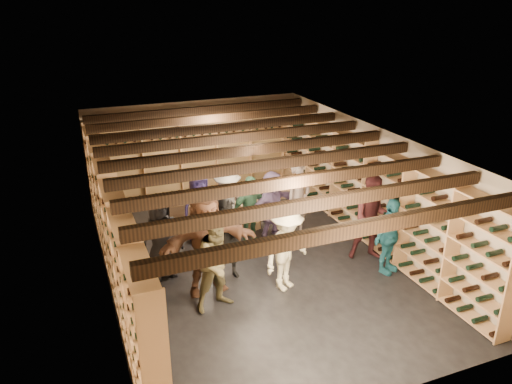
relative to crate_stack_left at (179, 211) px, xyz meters
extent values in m
plane|color=black|center=(0.98, -2.08, -0.34)|extent=(8.00, 8.00, 0.00)
cube|color=#C0AE95|center=(0.98, 1.92, 0.86)|extent=(5.50, 0.02, 2.40)
cube|color=#C0AE95|center=(0.98, -6.08, 0.86)|extent=(5.50, 0.02, 2.40)
cube|color=#C0AE95|center=(-1.77, -2.08, 0.86)|extent=(0.02, 8.00, 2.40)
cube|color=#C0AE95|center=(3.73, -2.08, 0.86)|extent=(0.02, 8.00, 2.40)
cube|color=beige|center=(0.98, -2.08, 2.06)|extent=(5.50, 8.00, 0.01)
cube|color=black|center=(0.98, -5.58, 1.92)|extent=(5.40, 0.12, 0.18)
cube|color=black|center=(0.98, -4.70, 1.92)|extent=(5.40, 0.12, 0.18)
cube|color=black|center=(0.98, -3.83, 1.92)|extent=(5.40, 0.12, 0.18)
cube|color=black|center=(0.98, -2.95, 1.92)|extent=(5.40, 0.12, 0.18)
cube|color=black|center=(0.98, -2.08, 1.92)|extent=(5.40, 0.12, 0.18)
cube|color=black|center=(0.98, -1.20, 1.92)|extent=(5.40, 0.12, 0.18)
cube|color=black|center=(0.98, -0.33, 1.92)|extent=(5.40, 0.12, 0.18)
cube|color=black|center=(0.98, 0.55, 1.92)|extent=(5.40, 0.12, 0.18)
cube|color=black|center=(0.98, 1.42, 1.92)|extent=(5.40, 0.12, 0.18)
cube|color=tan|center=(-1.59, -2.08, 0.73)|extent=(0.32, 7.50, 2.15)
cube|color=tan|center=(3.55, -2.08, 0.73)|extent=(0.32, 7.50, 2.15)
cube|color=tan|center=(0.98, 1.75, 0.73)|extent=(4.70, 0.30, 2.15)
cube|color=#A28156|center=(0.00, 0.00, -0.25)|extent=(0.55, 0.41, 0.17)
cube|color=#A28156|center=(0.00, 0.00, -0.08)|extent=(0.55, 0.41, 0.17)
cube|color=#A28156|center=(0.00, 0.00, 0.09)|extent=(0.55, 0.41, 0.17)
cube|color=#A28156|center=(0.00, 0.00, 0.26)|extent=(0.55, 0.41, 0.17)
cube|color=#A28156|center=(1.35, -0.78, -0.25)|extent=(0.58, 0.47, 0.17)
cube|color=#A28156|center=(1.35, -0.78, -0.08)|extent=(0.58, 0.47, 0.17)
cube|color=#A28156|center=(1.35, -0.78, 0.09)|extent=(0.58, 0.47, 0.17)
cube|color=#A28156|center=(1.35, -0.78, 0.26)|extent=(0.58, 0.47, 0.17)
cube|color=#A28156|center=(2.86, 0.67, -0.25)|extent=(0.54, 0.39, 0.17)
imported|color=black|center=(-0.78, -2.01, 0.45)|extent=(0.84, 0.62, 1.59)
imported|color=black|center=(0.33, -2.55, 0.45)|extent=(0.65, 0.50, 1.58)
imported|color=brown|center=(-0.11, -3.36, 0.51)|extent=(0.94, 0.79, 1.70)
imported|color=beige|center=(1.15, -3.24, 0.43)|extent=(1.15, 0.94, 1.55)
imported|color=#216777|center=(3.16, -3.43, 0.40)|extent=(0.94, 0.66, 1.48)
imported|color=brown|center=(-0.16, -2.81, 0.59)|extent=(1.76, 0.67, 1.86)
imported|color=#251E4D|center=(0.24, -0.95, 0.43)|extent=(0.83, 0.61, 1.54)
imported|color=gray|center=(2.25, -1.46, 0.52)|extent=(0.72, 0.58, 1.72)
imported|color=#411A1C|center=(3.16, -2.88, 0.52)|extent=(1.01, 0.90, 1.72)
imported|color=#ACA89D|center=(0.85, -0.97, 0.43)|extent=(1.15, 0.93, 1.55)
imported|color=#264B34|center=(1.17, -1.42, 0.41)|extent=(0.94, 0.59, 1.49)
imported|color=slate|center=(1.71, -1.35, 0.41)|extent=(1.45, 0.96, 1.50)
camera|label=1|loc=(-2.17, -10.15, 4.57)|focal=35.00mm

